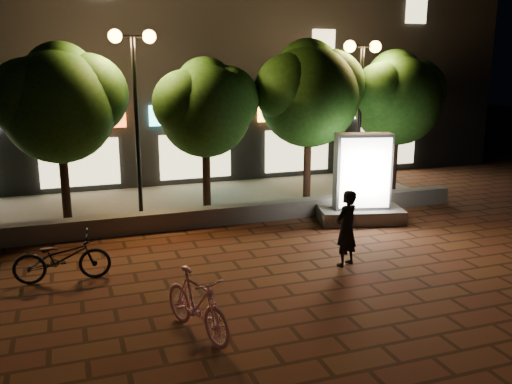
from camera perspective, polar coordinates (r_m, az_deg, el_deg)
name	(u,v)px	position (r m, az deg, el deg)	size (l,w,h in m)	color
ground	(248,278)	(11.52, -0.81, -9.04)	(80.00, 80.00, 0.00)	#502D19
retaining_wall	(202,217)	(15.07, -5.67, -2.62)	(16.00, 0.45, 0.50)	slate
sidewalk	(183,203)	(17.48, -7.62, -1.13)	(16.00, 5.00, 0.08)	slate
building_block	(146,47)	(23.33, -11.45, 14.64)	(28.00, 8.12, 11.30)	black
tree_left	(60,99)	(15.58, -19.85, 9.13)	(3.60, 3.00, 4.89)	#321C13
tree_mid	(206,104)	(16.08, -5.26, 9.15)	(3.24, 2.70, 4.50)	#321C13
tree_right	(310,90)	(17.17, 5.65, 10.58)	(3.72, 3.10, 5.07)	#321C13
tree_far_right	(398,95)	(18.76, 14.67, 9.85)	(3.48, 2.90, 4.76)	#321C13
street_lamp_left	(134,77)	(15.41, -12.64, 11.73)	(1.26, 0.36, 5.18)	black
street_lamp_right	(361,79)	(17.69, 10.98, 11.55)	(1.26, 0.36, 4.98)	black
ad_kiosk	(362,187)	(15.49, 11.04, 0.55)	(2.54, 1.70, 2.52)	slate
scooter_pink	(197,304)	(9.15, -6.21, -11.57)	(0.52, 1.83, 1.10)	#F69BBC
rider	(346,228)	(12.11, 9.45, -3.78)	(0.63, 0.41, 1.72)	black
scooter_parked	(62,258)	(11.90, -19.67, -6.50)	(0.67, 1.93, 1.01)	black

